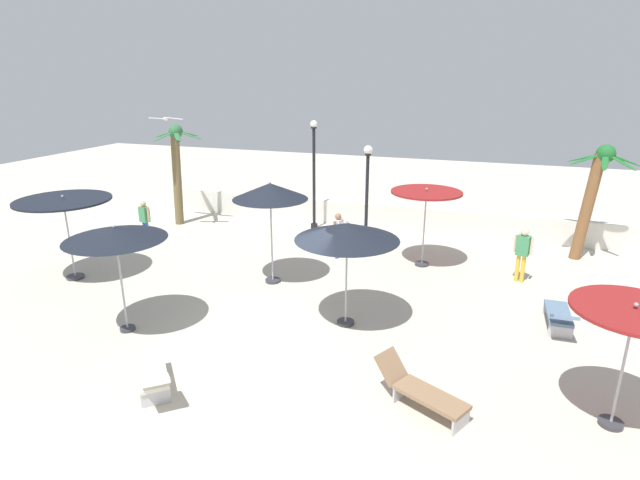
# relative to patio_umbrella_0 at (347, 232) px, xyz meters

# --- Properties ---
(ground_plane) EXTENTS (56.00, 56.00, 0.00)m
(ground_plane) POSITION_rel_patio_umbrella_0_xyz_m (-1.45, -1.24, -2.45)
(ground_plane) COLOR beige
(boundary_wall) EXTENTS (25.20, 0.30, 0.98)m
(boundary_wall) POSITION_rel_patio_umbrella_0_xyz_m (-1.45, 8.58, -1.96)
(boundary_wall) COLOR silver
(boundary_wall) RESTS_ON ground_plane
(patio_umbrella_0) EXTENTS (2.54, 2.54, 2.72)m
(patio_umbrella_0) POSITION_rel_patio_umbrella_0_xyz_m (0.00, 0.00, 0.00)
(patio_umbrella_0) COLOR #333338
(patio_umbrella_0) RESTS_ON ground_plane
(patio_umbrella_1) EXTENTS (2.04, 2.04, 2.43)m
(patio_umbrella_1) POSITION_rel_patio_umbrella_0_xyz_m (5.63, -2.17, -0.30)
(patio_umbrella_1) COLOR #333338
(patio_umbrella_1) RESTS_ON ground_plane
(patio_umbrella_2) EXTENTS (2.37, 2.37, 2.72)m
(patio_umbrella_2) POSITION_rel_patio_umbrella_0_xyz_m (-5.01, -2.09, 0.05)
(patio_umbrella_2) COLOR #333338
(patio_umbrella_2) RESTS_ON ground_plane
(patio_umbrella_3) EXTENTS (2.25, 2.25, 2.61)m
(patio_umbrella_3) POSITION_rel_patio_umbrella_0_xyz_m (1.23, 4.80, -0.12)
(patio_umbrella_3) COLOR #333338
(patio_umbrella_3) RESTS_ON ground_plane
(patio_umbrella_4) EXTENTS (2.20, 2.20, 3.10)m
(patio_umbrella_4) POSITION_rel_patio_umbrella_0_xyz_m (-2.86, 1.90, 0.36)
(patio_umbrella_4) COLOR #333338
(patio_umbrella_4) RESTS_ON ground_plane
(patio_umbrella_5) EXTENTS (2.73, 2.73, 2.64)m
(patio_umbrella_5) POSITION_rel_patio_umbrella_0_xyz_m (-8.78, 0.15, -0.09)
(patio_umbrella_5) COLOR #333338
(patio_umbrella_5) RESTS_ON ground_plane
(palm_tree_0) EXTENTS (2.21, 2.19, 3.91)m
(palm_tree_0) POSITION_rel_patio_umbrella_0_xyz_m (6.33, 7.20, 0.02)
(palm_tree_0) COLOR brown
(palm_tree_0) RESTS_ON ground_plane
(palm_tree_1) EXTENTS (2.26, 2.19, 4.14)m
(palm_tree_1) POSITION_rel_patio_umbrella_0_xyz_m (-9.06, 6.36, 0.14)
(palm_tree_1) COLOR brown
(palm_tree_1) RESTS_ON ground_plane
(lamp_post_0) EXTENTS (0.31, 0.31, 3.67)m
(lamp_post_0) POSITION_rel_patio_umbrella_0_xyz_m (-1.04, 6.14, -0.39)
(lamp_post_0) COLOR black
(lamp_post_0) RESTS_ON ground_plane
(lamp_post_1) EXTENTS (0.28, 0.28, 4.33)m
(lamp_post_1) POSITION_rel_patio_umbrella_0_xyz_m (-3.57, 7.61, -0.18)
(lamp_post_1) COLOR black
(lamp_post_1) RESTS_ON ground_plane
(lounge_chair_0) EXTENTS (0.59, 1.86, 0.82)m
(lounge_chair_0) POSITION_rel_patio_umbrella_0_xyz_m (5.07, 1.41, -2.04)
(lounge_chair_0) COLOR #B7B7BC
(lounge_chair_0) RESTS_ON ground_plane
(lounge_chair_1) EXTENTS (1.93, 1.35, 0.83)m
(lounge_chair_1) POSITION_rel_patio_umbrella_0_xyz_m (2.26, -2.77, -2.06)
(lounge_chair_1) COLOR #B7B7BC
(lounge_chair_1) RESTS_ON ground_plane
(lounge_chair_2) EXTENTS (1.62, 1.75, 0.81)m
(lounge_chair_2) POSITION_rel_patio_umbrella_0_xyz_m (-2.77, -4.05, -2.04)
(lounge_chair_2) COLOR #B7B7BC
(lounge_chair_2) RESTS_ON ground_plane
(guest_0) EXTENTS (0.54, 0.33, 1.60)m
(guest_0) POSITION_rel_patio_umbrella_0_xyz_m (-8.89, 3.82, -1.48)
(guest_0) COLOR #3359B2
(guest_0) RESTS_ON ground_plane
(guest_1) EXTENTS (0.54, 0.33, 1.70)m
(guest_1) POSITION_rel_patio_umbrella_0_xyz_m (4.23, 4.37, -1.41)
(guest_1) COLOR gold
(guest_1) RESTS_ON ground_plane
(guest_2) EXTENTS (0.30, 0.55, 1.58)m
(guest_2) POSITION_rel_patio_umbrella_0_xyz_m (-1.63, 4.58, -1.49)
(guest_2) COLOR #3359B2
(guest_2) RESTS_ON ground_plane
(seagull_0) EXTENTS (1.20, 0.57, 0.14)m
(seagull_0) POSITION_rel_patio_umbrella_0_xyz_m (-8.44, 5.04, 2.02)
(seagull_0) COLOR white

